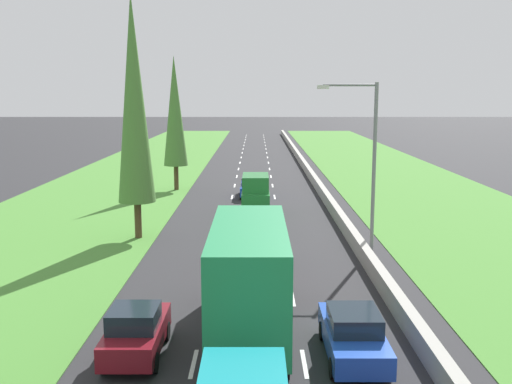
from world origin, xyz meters
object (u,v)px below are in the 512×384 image
object	(u,v)px
poplar_tree_second	(134,100)
poplar_tree_third	(175,112)
street_light_mast	(368,154)
blue_sedan_centre_lane	(251,187)
maroon_hatchback_left_lane	(136,332)
green_sedan_centre_lane	(252,222)
green_van_centre_lane	(255,195)
black_hatchback_centre_lane	(253,249)
green_box_truck_centre_lane	(249,277)
blue_sedan_right_lane	(353,334)

from	to	relation	value
poplar_tree_second	poplar_tree_third	xyz separation A→B (m)	(-0.09, 17.33, -1.20)
poplar_tree_third	street_light_mast	size ratio (longest dim) A/B	1.29
poplar_tree_second	poplar_tree_third	world-z (taller)	poplar_tree_second
blue_sedan_centre_lane	maroon_hatchback_left_lane	bearing A→B (deg)	-96.72
green_sedan_centre_lane	poplar_tree_third	size ratio (longest dim) A/B	0.39
maroon_hatchback_left_lane	green_van_centre_lane	size ratio (longest dim) A/B	0.80
black_hatchback_centre_lane	poplar_tree_third	xyz separation A→B (m)	(-6.88, 22.94, 6.03)
green_sedan_centre_lane	blue_sedan_centre_lane	world-z (taller)	same
blue_sedan_centre_lane	green_van_centre_lane	bearing A→B (deg)	-87.09
green_box_truck_centre_lane	poplar_tree_third	bearing A→B (deg)	102.17
black_hatchback_centre_lane	blue_sedan_centre_lane	distance (m)	19.58
green_sedan_centre_lane	street_light_mast	size ratio (longest dim) A/B	0.50
green_box_truck_centre_lane	poplar_tree_second	distance (m)	16.72
green_box_truck_centre_lane	street_light_mast	size ratio (longest dim) A/B	1.04
green_van_centre_lane	green_sedan_centre_lane	bearing A→B (deg)	-92.03
blue_sedan_centre_lane	blue_sedan_right_lane	bearing A→B (deg)	-83.28
maroon_hatchback_left_lane	poplar_tree_second	bearing A→B (deg)	101.03
black_hatchback_centre_lane	green_van_centre_lane	distance (m)	12.59
maroon_hatchback_left_lane	green_van_centre_lane	world-z (taller)	green_van_centre_lane
blue_sedan_right_lane	poplar_tree_third	world-z (taller)	poplar_tree_third
maroon_hatchback_left_lane	green_van_centre_lane	xyz separation A→B (m)	(3.85, 22.62, 0.56)
blue_sedan_centre_lane	poplar_tree_third	world-z (taller)	poplar_tree_third
green_box_truck_centre_lane	poplar_tree_second	xyz separation A→B (m)	(-6.69, 14.14, 5.88)
black_hatchback_centre_lane	poplar_tree_second	bearing A→B (deg)	140.37
black_hatchback_centre_lane	street_light_mast	bearing A→B (deg)	26.27
blue_sedan_right_lane	street_light_mast	xyz separation A→B (m)	(2.83, 13.17, 4.42)
poplar_tree_third	street_light_mast	world-z (taller)	poplar_tree_third
poplar_tree_third	street_light_mast	xyz separation A→B (m)	(12.97, -19.94, -1.64)
poplar_tree_third	street_light_mast	distance (m)	23.84
maroon_hatchback_left_lane	blue_sedan_right_lane	distance (m)	6.99
green_van_centre_lane	poplar_tree_second	size ratio (longest dim) A/B	0.35
maroon_hatchback_left_lane	poplar_tree_second	xyz separation A→B (m)	(-3.05, 15.66, 7.23)
poplar_tree_third	maroon_hatchback_left_lane	bearing A→B (deg)	-84.55
green_sedan_centre_lane	poplar_tree_third	xyz separation A→B (m)	(-6.77, 16.72, 6.06)
black_hatchback_centre_lane	blue_sedan_right_lane	size ratio (longest dim) A/B	0.87
green_van_centre_lane	poplar_tree_third	distance (m)	13.65
street_light_mast	poplar_tree_second	bearing A→B (deg)	168.51
blue_sedan_right_lane	poplar_tree_second	distance (m)	20.07
poplar_tree_second	blue_sedan_right_lane	bearing A→B (deg)	-57.54
green_sedan_centre_lane	poplar_tree_third	bearing A→B (deg)	112.03
black_hatchback_centre_lane	green_sedan_centre_lane	size ratio (longest dim) A/B	0.87
green_box_truck_centre_lane	blue_sedan_right_lane	distance (m)	3.98
maroon_hatchback_left_lane	poplar_tree_second	distance (m)	17.51
blue_sedan_centre_lane	street_light_mast	bearing A→B (deg)	-69.09
black_hatchback_centre_lane	blue_sedan_centre_lane	world-z (taller)	black_hatchback_centre_lane
blue_sedan_right_lane	street_light_mast	size ratio (longest dim) A/B	0.50
poplar_tree_second	street_light_mast	world-z (taller)	poplar_tree_second
green_box_truck_centre_lane	black_hatchback_centre_lane	bearing A→B (deg)	89.38
green_van_centre_lane	blue_sedan_right_lane	size ratio (longest dim) A/B	1.09
green_van_centre_lane	blue_sedan_centre_lane	size ratio (longest dim) A/B	1.09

